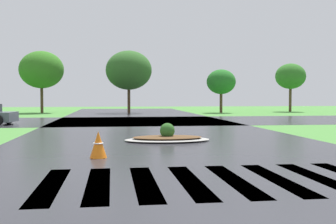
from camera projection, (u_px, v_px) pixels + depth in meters
asphalt_roadway at (169, 144)px, 14.48m from camera, size 11.61×80.00×0.01m
asphalt_cross_road at (141, 121)px, 28.07m from camera, size 90.00×10.45×0.01m
crosswalk_stripes at (212, 181)px, 8.32m from camera, size 6.75×3.40×0.01m
median_island at (167, 138)px, 15.54m from camera, size 3.18×1.82×0.68m
traffic_cone at (98, 145)px, 11.36m from camera, size 0.47×0.47×0.74m
background_treeline at (97, 71)px, 40.54m from camera, size 37.41×6.92×6.12m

